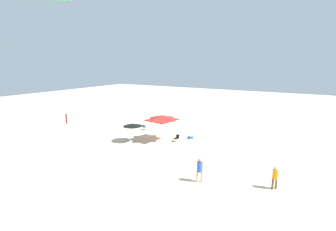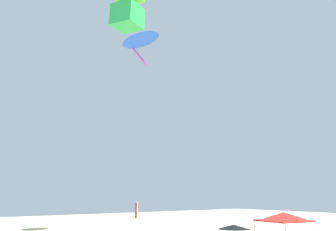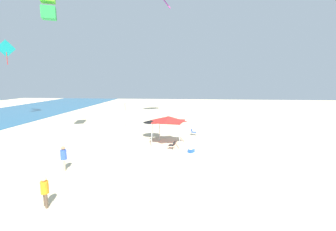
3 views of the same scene
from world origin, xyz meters
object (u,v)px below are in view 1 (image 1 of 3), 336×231
folding_chair_left_of_tent (177,138)px  person_by_tent (275,176)px  folding_chair_facing_ocean (144,127)px  banner_flag (68,126)px  beach_umbrella (133,125)px  canopy_tent (162,118)px  cooler_box (190,137)px  person_far_stroller (200,168)px

folding_chair_left_of_tent → person_by_tent: 13.04m
folding_chair_facing_ocean → banner_flag: 10.34m
beach_umbrella → person_by_tent: bearing=167.8°
canopy_tent → folding_chair_left_of_tent: (-1.69, -0.53, -2.29)m
beach_umbrella → cooler_box: size_ratio=3.04×
person_far_stroller → beach_umbrella: bearing=-54.3°
folding_chair_left_of_tent → cooler_box: 2.10m
folding_chair_left_of_tent → canopy_tent: bearing=-144.0°
beach_umbrella → cooler_box: beach_umbrella is taller
cooler_box → person_far_stroller: bearing=119.0°
canopy_tent → folding_chair_facing_ocean: canopy_tent is taller
folding_chair_left_of_tent → person_by_tent: (-11.50, 6.12, 0.55)m
canopy_tent → folding_chair_left_of_tent: canopy_tent is taller
canopy_tent → banner_flag: bearing=41.7°
person_far_stroller → person_by_tent: 5.47m
person_far_stroller → person_by_tent: person_far_stroller is taller
person_by_tent → canopy_tent: bearing=110.6°
folding_chair_left_of_tent → cooler_box: folding_chair_left_of_tent is taller
canopy_tent → folding_chair_left_of_tent: 2.90m
folding_chair_facing_ocean → person_by_tent: person_by_tent is taller
beach_umbrella → person_far_stroller: bearing=154.0°
canopy_tent → beach_umbrella: canopy_tent is taller
beach_umbrella → banner_flag: banner_flag is taller
folding_chair_facing_ocean → cooler_box: folding_chair_facing_ocean is taller
canopy_tent → cooler_box: (-2.61, -2.40, -2.57)m
beach_umbrella → banner_flag: size_ratio=0.60×
folding_chair_facing_ocean → cooler_box: size_ratio=1.10×
banner_flag → folding_chair_facing_ocean: bearing=-109.0°
canopy_tent → folding_chair_left_of_tent: size_ratio=4.20×
folding_chair_left_of_tent → person_far_stroller: person_far_stroller is taller
folding_chair_left_of_tent → person_far_stroller: 10.14m
banner_flag → person_far_stroller: (-15.85, 0.39, -1.13)m
folding_chair_left_of_tent → banner_flag: 12.26m
beach_umbrella → cooler_box: bearing=-139.1°
canopy_tent → person_far_stroller: size_ratio=1.81×
folding_chair_facing_ocean → person_far_stroller: size_ratio=0.43×
person_far_stroller → person_by_tent: (-5.17, -1.78, -0.09)m
canopy_tent → cooler_box: size_ratio=4.63×
cooler_box → canopy_tent: bearing=42.6°
cooler_box → person_far_stroller: size_ratio=0.39×
folding_chair_facing_ocean → cooler_box: bearing=-171.6°
canopy_tent → beach_umbrella: 3.50m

